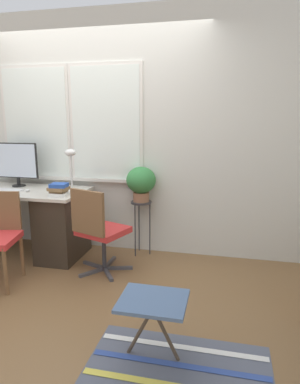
{
  "coord_description": "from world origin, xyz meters",
  "views": [
    {
      "loc": [
        1.45,
        -2.96,
        1.54
      ],
      "look_at": [
        0.73,
        0.18,
        0.84
      ],
      "focal_mm": 32.0,
      "sensor_mm": 36.0,
      "label": 1
    }
  ],
  "objects_px": {
    "mouse": "(28,190)",
    "desk_lamp": "(71,159)",
    "plant_stand": "(141,209)",
    "potted_plant": "(141,182)",
    "office_chair_swivel": "(99,229)",
    "folding_stool": "(153,304)",
    "book_stack": "(59,190)",
    "keyboard": "(7,190)",
    "monitor": "(17,162)"
  },
  "relations": [
    {
      "from": "monitor",
      "to": "mouse",
      "type": "xyz_separation_m",
      "value": [
        0.27,
        -0.26,
        -0.26
      ]
    },
    {
      "from": "mouse",
      "to": "potted_plant",
      "type": "distance_m",
      "value": 1.23
    },
    {
      "from": "mouse",
      "to": "plant_stand",
      "type": "relative_size",
      "value": 0.1
    },
    {
      "from": "monitor",
      "to": "mouse",
      "type": "relative_size",
      "value": 8.06
    },
    {
      "from": "potted_plant",
      "to": "folding_stool",
      "type": "relative_size",
      "value": 0.91
    },
    {
      "from": "desk_lamp",
      "to": "office_chair_swivel",
      "type": "height_order",
      "value": "desk_lamp"
    },
    {
      "from": "monitor",
      "to": "folding_stool",
      "type": "distance_m",
      "value": 2.58
    },
    {
      "from": "desk_lamp",
      "to": "potted_plant",
      "type": "bearing_deg",
      "value": 17.97
    },
    {
      "from": "potted_plant",
      "to": "desk_lamp",
      "type": "bearing_deg",
      "value": -162.03
    },
    {
      "from": "mouse",
      "to": "folding_stool",
      "type": "height_order",
      "value": "mouse"
    },
    {
      "from": "book_stack",
      "to": "keyboard",
      "type": "bearing_deg",
      "value": 173.23
    },
    {
      "from": "book_stack",
      "to": "potted_plant",
      "type": "distance_m",
      "value": 0.89
    },
    {
      "from": "book_stack",
      "to": "plant_stand",
      "type": "distance_m",
      "value": 0.93
    },
    {
      "from": "office_chair_swivel",
      "to": "monitor",
      "type": "bearing_deg",
      "value": -1.09
    },
    {
      "from": "keyboard",
      "to": "desk_lamp",
      "type": "relative_size",
      "value": 0.77
    },
    {
      "from": "book_stack",
      "to": "mouse",
      "type": "bearing_deg",
      "value": 167.56
    },
    {
      "from": "office_chair_swivel",
      "to": "potted_plant",
      "type": "relative_size",
      "value": 2.25
    },
    {
      "from": "desk_lamp",
      "to": "mouse",
      "type": "bearing_deg",
      "value": -162.29
    },
    {
      "from": "plant_stand",
      "to": "potted_plant",
      "type": "distance_m",
      "value": 0.31
    },
    {
      "from": "desk_lamp",
      "to": "potted_plant",
      "type": "xyz_separation_m",
      "value": [
        0.72,
        0.23,
        -0.26
      ]
    },
    {
      "from": "desk_lamp",
      "to": "folding_stool",
      "type": "xyz_separation_m",
      "value": [
        1.22,
        -1.44,
        -0.73
      ]
    },
    {
      "from": "mouse",
      "to": "folding_stool",
      "type": "distance_m",
      "value": 2.16
    },
    {
      "from": "office_chair_swivel",
      "to": "plant_stand",
      "type": "relative_size",
      "value": 1.41
    },
    {
      "from": "mouse",
      "to": "desk_lamp",
      "type": "relative_size",
      "value": 0.14
    },
    {
      "from": "keyboard",
      "to": "office_chair_swivel",
      "type": "distance_m",
      "value": 1.18
    },
    {
      "from": "book_stack",
      "to": "office_chair_swivel",
      "type": "bearing_deg",
      "value": -12.31
    },
    {
      "from": "desk_lamp",
      "to": "potted_plant",
      "type": "distance_m",
      "value": 0.8
    },
    {
      "from": "monitor",
      "to": "potted_plant",
      "type": "relative_size",
      "value": 1.29
    },
    {
      "from": "monitor",
      "to": "desk_lamp",
      "type": "relative_size",
      "value": 1.1
    },
    {
      "from": "plant_stand",
      "to": "folding_stool",
      "type": "distance_m",
      "value": 1.76
    },
    {
      "from": "keyboard",
      "to": "potted_plant",
      "type": "height_order",
      "value": "potted_plant"
    },
    {
      "from": "desk_lamp",
      "to": "folding_stool",
      "type": "distance_m",
      "value": 2.02
    },
    {
      "from": "keyboard",
      "to": "potted_plant",
      "type": "distance_m",
      "value": 1.47
    },
    {
      "from": "mouse",
      "to": "office_chair_swivel",
      "type": "relative_size",
      "value": 0.07
    },
    {
      "from": "book_stack",
      "to": "office_chair_swivel",
      "type": "relative_size",
      "value": 0.22
    },
    {
      "from": "plant_stand",
      "to": "monitor",
      "type": "bearing_deg",
      "value": -175.19
    },
    {
      "from": "book_stack",
      "to": "potted_plant",
      "type": "height_order",
      "value": "potted_plant"
    },
    {
      "from": "plant_stand",
      "to": "potted_plant",
      "type": "xyz_separation_m",
      "value": [
        0.0,
        -0.0,
        0.31
      ]
    },
    {
      "from": "keyboard",
      "to": "mouse",
      "type": "relative_size",
      "value": 5.65
    },
    {
      "from": "desk_lamp",
      "to": "folding_stool",
      "type": "bearing_deg",
      "value": -49.67
    },
    {
      "from": "office_chair_swivel",
      "to": "plant_stand",
      "type": "distance_m",
      "value": 0.65
    },
    {
      "from": "keyboard",
      "to": "desk_lamp",
      "type": "height_order",
      "value": "desk_lamp"
    },
    {
      "from": "book_stack",
      "to": "folding_stool",
      "type": "distance_m",
      "value": 1.8
    },
    {
      "from": "office_chair_swivel",
      "to": "folding_stool",
      "type": "distance_m",
      "value": 1.36
    },
    {
      "from": "book_stack",
      "to": "office_chair_swivel",
      "type": "distance_m",
      "value": 0.59
    },
    {
      "from": "office_chair_swivel",
      "to": "folding_stool",
      "type": "height_order",
      "value": "office_chair_swivel"
    },
    {
      "from": "keyboard",
      "to": "desk_lamp",
      "type": "xyz_separation_m",
      "value": [
        0.7,
        0.16,
        0.34
      ]
    },
    {
      "from": "plant_stand",
      "to": "potted_plant",
      "type": "bearing_deg",
      "value": -45.0
    },
    {
      "from": "desk_lamp",
      "to": "potted_plant",
      "type": "relative_size",
      "value": 1.17
    },
    {
      "from": "monitor",
      "to": "mouse",
      "type": "bearing_deg",
      "value": -43.18
    }
  ]
}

